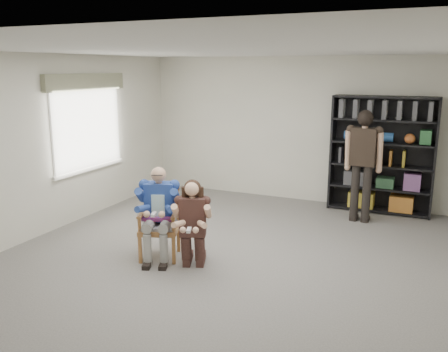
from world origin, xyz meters
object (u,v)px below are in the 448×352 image
at_px(standing_man, 362,167).
at_px(seated_man, 159,213).
at_px(armchair, 159,223).
at_px(kneeling_woman, 193,225).
at_px(bookshelf, 382,155).

bearing_deg(standing_man, seated_man, -126.50).
bearing_deg(armchair, kneeling_woman, -32.49).
xyz_separation_m(armchair, kneeling_woman, (0.58, -0.12, 0.09)).
bearing_deg(seated_man, standing_man, 29.55).
bearing_deg(seated_man, armchair, 0.00).
distance_m(seated_man, bookshelf, 4.32).
distance_m(armchair, seated_man, 0.15).
distance_m(armchair, kneeling_woman, 0.60).
bearing_deg(kneeling_woman, bookshelf, 41.03).
bearing_deg(armchair, seated_man, 0.00).
relative_size(kneeling_woman, bookshelf, 0.56).
bearing_deg(armchair, standing_man, 29.55).
bearing_deg(standing_man, bookshelf, 75.98).
distance_m(armchair, bookshelf, 4.34).
height_order(seated_man, kneeling_woman, seated_man).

